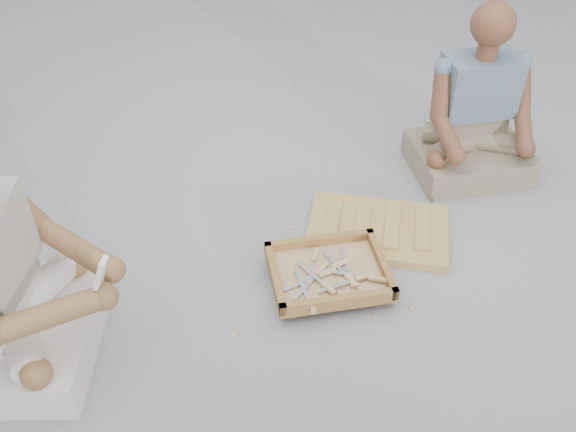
# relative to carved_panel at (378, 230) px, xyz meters

# --- Properties ---
(ground) EXTENTS (60.00, 60.00, 0.00)m
(ground) POSITION_rel_carved_panel_xyz_m (-0.36, -0.38, -0.02)
(ground) COLOR #9E9DA3
(ground) RESTS_ON ground
(carved_panel) EXTENTS (0.61, 0.45, 0.04)m
(carved_panel) POSITION_rel_carved_panel_xyz_m (0.00, 0.00, 0.00)
(carved_panel) COLOR olive
(carved_panel) RESTS_ON ground
(tool_tray) EXTENTS (0.51, 0.44, 0.06)m
(tool_tray) POSITION_rel_carved_panel_xyz_m (-0.20, -0.30, 0.04)
(tool_tray) COLOR brown
(tool_tray) RESTS_ON carved_panel
(chisel_0) EXTENTS (0.07, 0.22, 0.02)m
(chisel_0) POSITION_rel_carved_panel_xyz_m (-0.26, -0.23, 0.04)
(chisel_0) COLOR silver
(chisel_0) RESTS_ON tool_tray
(chisel_1) EXTENTS (0.20, 0.13, 0.02)m
(chisel_1) POSITION_rel_carved_panel_xyz_m (-0.22, -0.32, 0.05)
(chisel_1) COLOR silver
(chisel_1) RESTS_ON tool_tray
(chisel_2) EXTENTS (0.09, 0.21, 0.02)m
(chisel_2) POSITION_rel_carved_panel_xyz_m (-0.27, -0.46, 0.05)
(chisel_2) COLOR silver
(chisel_2) RESTS_ON tool_tray
(chisel_3) EXTENTS (0.06, 0.22, 0.02)m
(chisel_3) POSITION_rel_carved_panel_xyz_m (-0.12, -0.33, 0.05)
(chisel_3) COLOR silver
(chisel_3) RESTS_ON tool_tray
(chisel_4) EXTENTS (0.22, 0.06, 0.02)m
(chisel_4) POSITION_rel_carved_panel_xyz_m (-0.04, -0.33, 0.05)
(chisel_4) COLOR silver
(chisel_4) RESTS_ON tool_tray
(chisel_5) EXTENTS (0.14, 0.19, 0.02)m
(chisel_5) POSITION_rel_carved_panel_xyz_m (-0.13, -0.33, 0.05)
(chisel_5) COLOR silver
(chisel_5) RESTS_ON tool_tray
(chisel_6) EXTENTS (0.19, 0.14, 0.02)m
(chisel_6) POSITION_rel_carved_panel_xyz_m (-0.18, -0.28, 0.05)
(chisel_6) COLOR silver
(chisel_6) RESTS_ON tool_tray
(chisel_7) EXTENTS (0.20, 0.11, 0.02)m
(chisel_7) POSITION_rel_carved_panel_xyz_m (-0.09, -0.34, 0.06)
(chisel_7) COLOR silver
(chisel_7) RESTS_ON tool_tray
(chisel_8) EXTENTS (0.11, 0.20, 0.02)m
(chisel_8) POSITION_rel_carved_panel_xyz_m (-0.09, -0.37, 0.04)
(chisel_8) COLOR silver
(chisel_8) RESTS_ON tool_tray
(chisel_9) EXTENTS (0.13, 0.20, 0.02)m
(chisel_9) POSITION_rel_carved_panel_xyz_m (-0.24, -0.31, 0.05)
(chisel_9) COLOR silver
(chisel_9) RESTS_ON tool_tray
(chisel_10) EXTENTS (0.16, 0.18, 0.02)m
(chisel_10) POSITION_rel_carved_panel_xyz_m (-0.21, -0.38, 0.05)
(chisel_10) COLOR silver
(chisel_10) RESTS_ON tool_tray
(wood_chip_0) EXTENTS (0.02, 0.02, 0.00)m
(wood_chip_0) POSITION_rel_carved_panel_xyz_m (-0.05, 0.02, -0.02)
(wood_chip_0) COLOR tan
(wood_chip_0) RESTS_ON ground
(wood_chip_1) EXTENTS (0.02, 0.02, 0.00)m
(wood_chip_1) POSITION_rel_carved_panel_xyz_m (-0.09, -0.04, -0.02)
(wood_chip_1) COLOR tan
(wood_chip_1) RESTS_ON ground
(wood_chip_2) EXTENTS (0.02, 0.02, 0.00)m
(wood_chip_2) POSITION_rel_carved_panel_xyz_m (-0.12, -0.25, -0.02)
(wood_chip_2) COLOR tan
(wood_chip_2) RESTS_ON ground
(wood_chip_3) EXTENTS (0.02, 0.02, 0.00)m
(wood_chip_3) POSITION_rel_carved_panel_xyz_m (-0.53, -0.57, -0.02)
(wood_chip_3) COLOR tan
(wood_chip_3) RESTS_ON ground
(wood_chip_4) EXTENTS (0.02, 0.02, 0.00)m
(wood_chip_4) POSITION_rel_carved_panel_xyz_m (0.11, -0.41, -0.02)
(wood_chip_4) COLOR tan
(wood_chip_4) RESTS_ON ground
(wood_chip_5) EXTENTS (0.02, 0.02, 0.00)m
(wood_chip_5) POSITION_rel_carved_panel_xyz_m (0.09, 0.09, -0.02)
(wood_chip_5) COLOR tan
(wood_chip_5) RESTS_ON ground
(wood_chip_6) EXTENTS (0.02, 0.02, 0.00)m
(wood_chip_6) POSITION_rel_carved_panel_xyz_m (-0.03, -0.46, -0.02)
(wood_chip_6) COLOR tan
(wood_chip_6) RESTS_ON ground
(wood_chip_7) EXTENTS (0.02, 0.02, 0.00)m
(wood_chip_7) POSITION_rel_carved_panel_xyz_m (-0.32, -0.47, -0.02)
(wood_chip_7) COLOR tan
(wood_chip_7) RESTS_ON ground
(wood_chip_8) EXTENTS (0.02, 0.02, 0.00)m
(wood_chip_8) POSITION_rel_carved_panel_xyz_m (-0.37, 0.01, -0.02)
(wood_chip_8) COLOR tan
(wood_chip_8) RESTS_ON ground
(craftsman) EXTENTS (0.60, 0.59, 0.87)m
(craftsman) POSITION_rel_carved_panel_xyz_m (-1.21, -0.67, 0.28)
(craftsman) COLOR silver
(craftsman) RESTS_ON ground
(companion) EXTENTS (0.59, 0.52, 0.79)m
(companion) POSITION_rel_carved_panel_xyz_m (0.43, 0.49, 0.24)
(companion) COLOR gray
(companion) RESTS_ON ground
(mobile_phone) EXTENTS (0.06, 0.05, 0.11)m
(mobile_phone) POSITION_rel_carved_panel_xyz_m (-0.88, -0.70, 0.40)
(mobile_phone) COLOR silver
(mobile_phone) RESTS_ON craftsman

